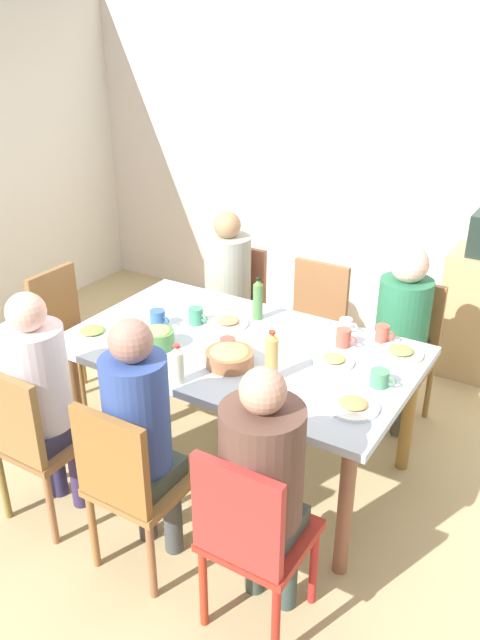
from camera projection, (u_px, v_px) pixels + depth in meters
ground_plane at (240, 461)px, 3.70m from camera, size 6.34×6.34×0.00m
wall_back at (385, 170)px, 4.73m from camera, size 5.52×0.12×2.60m
dining_table at (240, 358)px, 3.40m from camera, size 1.83×1.08×0.76m
chair_0 at (313, 323)px, 4.18m from camera, size 0.40×0.40×0.90m
chair_1 at (403, 346)px, 3.90m from camera, size 0.40×0.40×0.90m
person_1 at (402, 321)px, 3.74m from camera, size 0.31×0.31×1.18m
chair_2 at (234, 303)px, 4.47m from camera, size 0.40×0.40×0.90m
person_2 at (227, 280)px, 4.31m from camera, size 0.32×0.32×1.19m
chair_3 at (32, 436)px, 3.06m from camera, size 0.40×0.40×0.90m
person_3 at (40, 388)px, 3.03m from camera, size 0.31×0.31×1.23m
chair_4 at (250, 534)px, 2.48m from camera, size 0.40×0.40×0.90m
person_4 at (263, 477)px, 2.45m from camera, size 0.33×0.33×1.22m
chair_5 at (68, 330)px, 4.09m from camera, size 0.40×0.40×0.90m
chair_6 at (130, 480)px, 2.77m from camera, size 0.40×0.40×0.90m
person_6 at (140, 427)px, 2.74m from camera, size 0.30×0.30×1.25m
plate_0 at (353, 405)px, 2.83m from camera, size 0.24×0.24×0.04m
plate_1 at (400, 352)px, 3.27m from camera, size 0.23×0.23×0.04m
plate_2 at (227, 322)px, 3.59m from camera, size 0.23×0.23×0.04m
plate_3 at (92, 332)px, 3.47m from camera, size 0.24×0.24×0.04m
plate_4 at (333, 361)px, 3.19m from camera, size 0.21×0.21×0.04m
bowl_0 at (230, 356)px, 3.16m from camera, size 0.24×0.24×0.09m
bowl_1 at (158, 337)px, 3.33m from camera, size 0.17×0.17×0.11m
cup_0 at (380, 378)px, 2.99m from camera, size 0.13×0.09×0.08m
cup_1 at (228, 345)px, 3.29m from camera, size 0.12×0.08×0.08m
cup_2 at (196, 316)px, 3.59m from camera, size 0.12×0.08×0.10m
cup_3 at (383, 333)px, 3.39m from camera, size 0.11×0.07×0.09m
cup_4 at (344, 338)px, 3.34m from camera, size 0.11×0.08×0.10m
cup_5 at (346, 325)px, 3.50m from camera, size 0.11×0.07×0.07m
cup_6 at (158, 318)px, 3.56m from camera, size 0.12×0.09×0.10m
bottle_0 at (178, 365)px, 2.99m from camera, size 0.06×0.06×0.20m
bottle_1 at (272, 357)px, 3.01m from camera, size 0.06×0.06×0.26m
bottle_2 at (258, 299)px, 3.61m from camera, size 0.06×0.06×0.25m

